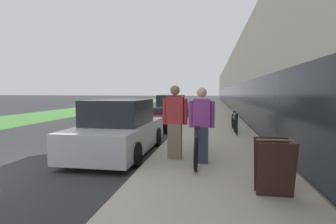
% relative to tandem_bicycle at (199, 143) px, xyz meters
% --- Properties ---
extents(sidewalk_slab, '(3.26, 70.00, 0.14)m').
position_rel_tandem_bicycle_xyz_m(sidewalk_slab, '(0.40, 19.07, -0.45)').
color(sidewalk_slab, '#B2AA99').
rests_on(sidewalk_slab, ground).
extents(storefront_facade, '(10.01, 70.00, 5.46)m').
position_rel_tandem_bicycle_xyz_m(storefront_facade, '(7.06, 27.07, 2.20)').
color(storefront_facade, beige).
rests_on(storefront_facade, ground).
extents(lawn_strip, '(5.23, 70.00, 0.03)m').
position_rel_tandem_bicycle_xyz_m(lawn_strip, '(-12.00, 23.07, -0.51)').
color(lawn_strip, '#478438').
rests_on(lawn_strip, ground).
extents(tandem_bicycle, '(0.52, 2.90, 0.89)m').
position_rel_tandem_bicycle_xyz_m(tandem_bicycle, '(0.00, 0.00, 0.00)').
color(tandem_bicycle, black).
rests_on(tandem_bicycle, sidewalk_slab).
extents(person_rider, '(0.59, 0.23, 1.74)m').
position_rel_tandem_bicycle_xyz_m(person_rider, '(0.08, -0.38, 0.50)').
color(person_rider, '#33384C').
rests_on(person_rider, sidewalk_slab).
extents(person_bystander, '(0.61, 0.24, 1.80)m').
position_rel_tandem_bicycle_xyz_m(person_bystander, '(-0.58, -0.10, 0.52)').
color(person_bystander, '#756B5B').
rests_on(person_bystander, sidewalk_slab).
extents(bike_rack_hoop, '(0.05, 0.60, 0.84)m').
position_rel_tandem_bicycle_xyz_m(bike_rack_hoop, '(1.24, 3.82, 0.13)').
color(bike_rack_hoop, black).
rests_on(bike_rack_hoop, sidewalk_slab).
extents(cruiser_bike_nearest, '(0.52, 1.76, 0.84)m').
position_rel_tandem_bicycle_xyz_m(cruiser_bike_nearest, '(1.23, 5.04, -0.02)').
color(cruiser_bike_nearest, black).
rests_on(cruiser_bike_nearest, sidewalk_slab).
extents(sandwich_board_sign, '(0.56, 0.56, 0.90)m').
position_rel_tandem_bicycle_xyz_m(sandwich_board_sign, '(1.30, -2.09, 0.07)').
color(sandwich_board_sign, '#331E19').
rests_on(sandwich_board_sign, sidewalk_slab).
extents(parked_sedan_curbside, '(1.88, 4.10, 1.56)m').
position_rel_tandem_bicycle_xyz_m(parked_sedan_curbside, '(-2.32, 0.73, 0.18)').
color(parked_sedan_curbside, silver).
rests_on(parked_sedan_curbside, ground).
extents(vintage_roadster_curbside, '(1.88, 3.85, 0.94)m').
position_rel_tandem_bicycle_xyz_m(vintage_roadster_curbside, '(-2.34, 5.63, -0.12)').
color(vintage_roadster_curbside, maroon).
rests_on(vintage_roadster_curbside, ground).
extents(parked_sedan_far, '(1.98, 4.00, 1.56)m').
position_rel_tandem_bicycle_xyz_m(parked_sedan_far, '(-2.38, 10.79, 0.18)').
color(parked_sedan_far, '#4C5156').
rests_on(parked_sedan_far, ground).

